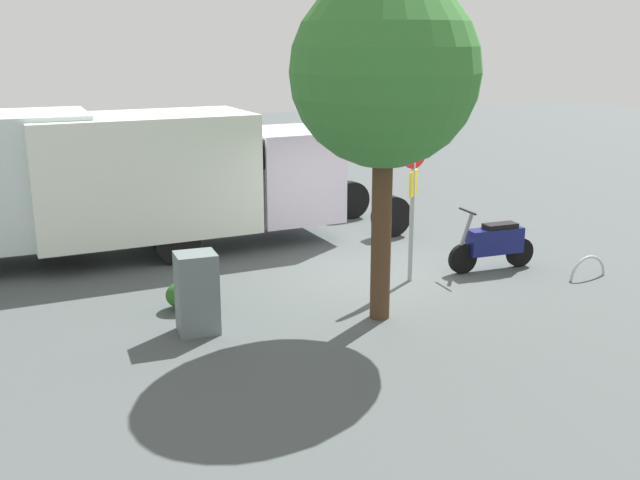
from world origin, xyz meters
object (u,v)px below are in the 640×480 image
object	(u,v)px
box_truck_near	(190,173)
utility_cabinet	(197,293)
motorcycle	(494,243)
bike_rack_hoop	(587,278)
street_tree	(385,74)
stop_sign	(413,179)

from	to	relation	value
box_truck_near	utility_cabinet	xyz separation A→B (m)	(1.04, 4.59, -0.96)
motorcycle	bike_rack_hoop	world-z (taller)	motorcycle
street_tree	box_truck_near	bearing A→B (deg)	-71.42
motorcycle	street_tree	distance (m)	4.70
motorcycle	utility_cabinet	bearing A→B (deg)	10.79
stop_sign	street_tree	distance (m)	2.70
box_truck_near	stop_sign	world-z (taller)	stop_sign
box_truck_near	utility_cabinet	size ratio (longest dim) A/B	6.46
box_truck_near	street_tree	bearing A→B (deg)	-73.83
utility_cabinet	bike_rack_hoop	xyz separation A→B (m)	(-7.19, 0.24, -0.61)
box_truck_near	bike_rack_hoop	size ratio (longest dim) A/B	9.27
motorcycle	bike_rack_hoop	bearing A→B (deg)	141.92
motorcycle	utility_cabinet	xyz separation A→B (m)	(5.89, 0.87, 0.09)
motorcycle	utility_cabinet	world-z (taller)	utility_cabinet
motorcycle	street_tree	size ratio (longest dim) A/B	0.35
street_tree	motorcycle	bearing A→B (deg)	-156.06
box_truck_near	motorcycle	world-z (taller)	box_truck_near
box_truck_near	motorcycle	size ratio (longest dim) A/B	4.35
motorcycle	bike_rack_hoop	distance (m)	1.78
stop_sign	street_tree	size ratio (longest dim) A/B	0.54
stop_sign	bike_rack_hoop	xyz separation A→B (m)	(-3.07, 1.12, -1.87)
box_truck_near	street_tree	world-z (taller)	street_tree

